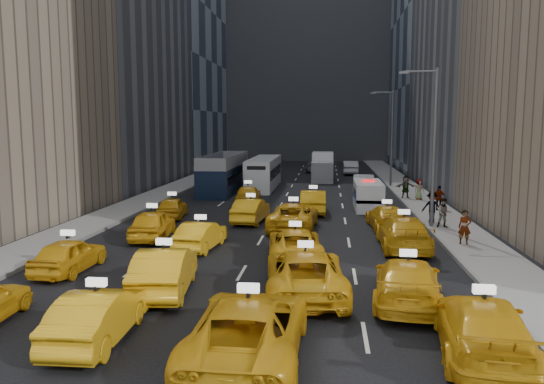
% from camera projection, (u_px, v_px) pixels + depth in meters
% --- Properties ---
extents(ground, '(160.00, 160.00, 0.00)m').
position_uv_depth(ground, '(233.00, 288.00, 19.32)').
color(ground, black).
rests_on(ground, ground).
extents(sidewalk_west, '(3.00, 90.00, 0.15)m').
position_uv_depth(sidewalk_west, '(163.00, 193.00, 45.05)').
color(sidewalk_west, gray).
rests_on(sidewalk_west, ground).
extents(sidewalk_east, '(3.00, 90.00, 0.15)m').
position_uv_depth(sidewalk_east, '(415.00, 197.00, 42.87)').
color(sidewalk_east, gray).
rests_on(sidewalk_east, ground).
extents(curb_west, '(0.15, 90.00, 0.18)m').
position_uv_depth(curb_west, '(180.00, 193.00, 44.90)').
color(curb_west, slate).
rests_on(curb_west, ground).
extents(curb_east, '(0.15, 90.00, 0.18)m').
position_uv_depth(curb_east, '(397.00, 196.00, 43.02)').
color(curb_east, slate).
rests_on(curb_east, ground).
extents(building_west_far, '(16.00, 22.00, 42.00)m').
position_uv_depth(building_west_far, '(153.00, 12.00, 71.99)').
color(building_west_far, '#2D3847').
rests_on(building_west_far, ground).
extents(building_backdrop, '(30.00, 12.00, 40.00)m').
position_uv_depth(building_backdrop, '(309.00, 38.00, 87.75)').
color(building_backdrop, slate).
rests_on(building_backdrop, ground).
extents(streetlight_near, '(2.15, 0.22, 9.00)m').
position_uv_depth(streetlight_near, '(432.00, 142.00, 29.56)').
color(streetlight_near, '#595B60').
rests_on(streetlight_near, ground).
extents(streetlight_far, '(2.15, 0.22, 9.00)m').
position_uv_depth(streetlight_far, '(391.00, 135.00, 49.29)').
color(streetlight_far, '#595B60').
rests_on(streetlight_far, ground).
extents(taxi_1, '(1.65, 4.42, 1.44)m').
position_uv_depth(taxi_1, '(98.00, 315.00, 14.57)').
color(taxi_1, orange).
rests_on(taxi_1, ground).
extents(taxi_2, '(2.81, 5.98, 1.65)m').
position_uv_depth(taxi_2, '(249.00, 328.00, 13.39)').
color(taxi_2, orange).
rests_on(taxi_2, ground).
extents(taxi_3, '(2.78, 5.58, 1.56)m').
position_uv_depth(taxi_3, '(482.00, 327.00, 13.59)').
color(taxi_3, orange).
rests_on(taxi_3, ground).
extents(taxi_4, '(1.76, 4.13, 1.39)m').
position_uv_depth(taxi_4, '(69.00, 255.00, 21.34)').
color(taxi_4, orange).
rests_on(taxi_4, ground).
extents(taxi_5, '(2.31, 5.09, 1.62)m').
position_uv_depth(taxi_5, '(165.00, 270.00, 18.75)').
color(taxi_5, orange).
rests_on(taxi_5, ground).
extents(taxi_6, '(3.18, 6.00, 1.61)m').
position_uv_depth(taxi_6, '(305.00, 273.00, 18.41)').
color(taxi_6, orange).
rests_on(taxi_6, ground).
extents(taxi_7, '(2.78, 5.43, 1.51)m').
position_uv_depth(taxi_7, '(407.00, 282.00, 17.57)').
color(taxi_7, orange).
rests_on(taxi_7, ground).
extents(taxi_8, '(2.25, 4.66, 1.53)m').
position_uv_depth(taxi_8, '(153.00, 224.00, 27.46)').
color(taxi_8, orange).
rests_on(taxi_8, ground).
extents(taxi_9, '(1.85, 4.20, 1.34)m').
position_uv_depth(taxi_9, '(201.00, 235.00, 25.24)').
color(taxi_9, orange).
rests_on(taxi_9, ground).
extents(taxi_10, '(2.78, 5.15, 1.37)m').
position_uv_depth(taxi_10, '(295.00, 244.00, 23.34)').
color(taxi_10, orange).
rests_on(taxi_10, ground).
extents(taxi_11, '(2.23, 5.48, 1.59)m').
position_uv_depth(taxi_11, '(403.00, 233.00, 25.18)').
color(taxi_11, orange).
rests_on(taxi_11, ground).
extents(taxi_12, '(2.02, 4.09, 1.34)m').
position_uv_depth(taxi_12, '(172.00, 208.00, 33.54)').
color(taxi_12, orange).
rests_on(taxi_12, ground).
extents(taxi_13, '(1.89, 4.50, 1.45)m').
position_uv_depth(taxi_13, '(251.00, 210.00, 32.09)').
color(taxi_13, orange).
rests_on(taxi_13, ground).
extents(taxi_14, '(2.77, 5.57, 1.52)m').
position_uv_depth(taxi_14, '(293.00, 216.00, 29.95)').
color(taxi_14, orange).
rests_on(taxi_14, ground).
extents(taxi_15, '(2.23, 4.74, 1.34)m').
position_uv_depth(taxi_15, '(387.00, 217.00, 30.18)').
color(taxi_15, orange).
rests_on(taxi_15, ground).
extents(taxi_16, '(2.08, 4.48, 1.49)m').
position_uv_depth(taxi_16, '(248.00, 195.00, 38.89)').
color(taxi_16, orange).
rests_on(taxi_16, ground).
extents(taxi_17, '(1.73, 4.70, 1.54)m').
position_uv_depth(taxi_17, '(313.00, 202.00, 35.42)').
color(taxi_17, orange).
rests_on(taxi_17, ground).
extents(nypd_van, '(2.53, 5.05, 2.08)m').
position_uv_depth(nypd_van, '(368.00, 196.00, 37.00)').
color(nypd_van, silver).
rests_on(nypd_van, ground).
extents(double_decker, '(3.05, 11.25, 3.24)m').
position_uv_depth(double_decker, '(224.00, 173.00, 46.47)').
color(double_decker, black).
rests_on(double_decker, ground).
extents(city_bus, '(2.34, 10.78, 2.78)m').
position_uv_depth(city_bus, '(264.00, 173.00, 49.36)').
color(city_bus, silver).
rests_on(city_bus, ground).
extents(box_truck, '(2.21, 6.36, 2.90)m').
position_uv_depth(box_truck, '(323.00, 167.00, 55.44)').
color(box_truck, silver).
rests_on(box_truck, ground).
extents(misc_car_0, '(1.93, 4.97, 1.61)m').
position_uv_depth(misc_car_0, '(363.00, 183.00, 45.74)').
color(misc_car_0, '#A6AAAE').
rests_on(misc_car_0, ground).
extents(misc_car_1, '(2.77, 5.93, 1.64)m').
position_uv_depth(misc_car_1, '(230.00, 171.00, 57.96)').
color(misc_car_1, black).
rests_on(misc_car_1, ground).
extents(misc_car_2, '(2.54, 5.02, 1.40)m').
position_uv_depth(misc_car_2, '(315.00, 166.00, 65.19)').
color(misc_car_2, slate).
rests_on(misc_car_2, ground).
extents(misc_car_3, '(2.34, 4.84, 1.59)m').
position_uv_depth(misc_car_3, '(273.00, 168.00, 61.95)').
color(misc_car_3, black).
rests_on(misc_car_3, ground).
extents(misc_car_4, '(1.71, 4.84, 1.59)m').
position_uv_depth(misc_car_4, '(350.00, 168.00, 62.37)').
color(misc_car_4, '#B2B4BB').
rests_on(misc_car_4, ground).
extents(pedestrian_0, '(0.66, 0.48, 1.67)m').
position_uv_depth(pedestrian_0, '(465.00, 227.00, 25.60)').
color(pedestrian_0, gray).
rests_on(pedestrian_0, sidewalk_east).
extents(pedestrian_1, '(0.83, 0.49, 1.65)m').
position_uv_depth(pedestrian_1, '(444.00, 213.00, 29.68)').
color(pedestrian_1, gray).
rests_on(pedestrian_1, sidewalk_east).
extents(pedestrian_2, '(1.27, 0.81, 1.82)m').
position_uv_depth(pedestrian_2, '(432.00, 207.00, 31.17)').
color(pedestrian_2, gray).
rests_on(pedestrian_2, sidewalk_east).
extents(pedestrian_3, '(1.00, 0.53, 1.65)m').
position_uv_depth(pedestrian_3, '(439.00, 198.00, 35.70)').
color(pedestrian_3, gray).
rests_on(pedestrian_3, sidewalk_east).
extents(pedestrian_4, '(0.87, 0.69, 1.57)m').
position_uv_depth(pedestrian_4, '(419.00, 189.00, 40.69)').
color(pedestrian_4, gray).
rests_on(pedestrian_4, sidewalk_east).
extents(pedestrian_5, '(1.64, 0.60, 1.73)m').
position_uv_depth(pedestrian_5, '(406.00, 187.00, 41.54)').
color(pedestrian_5, gray).
rests_on(pedestrian_5, sidewalk_east).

